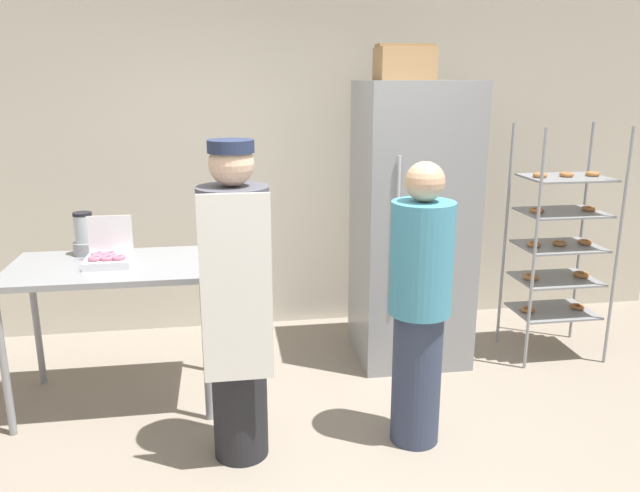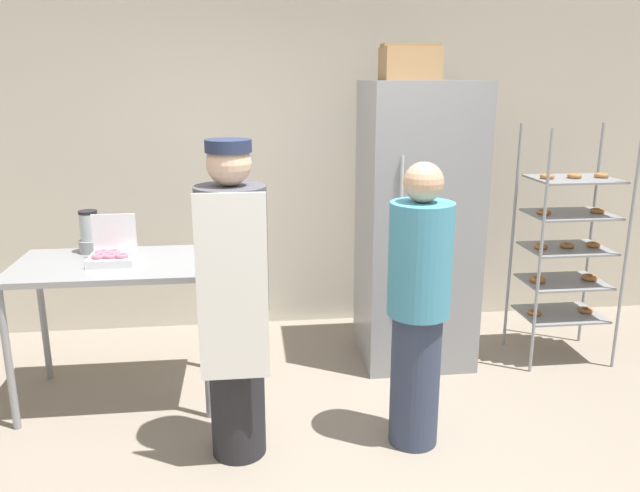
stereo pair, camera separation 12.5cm
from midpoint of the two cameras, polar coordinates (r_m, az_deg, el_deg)
ground_plane at (r=3.40m, az=3.57°, el=-21.04°), size 14.00×14.00×0.00m
back_wall at (r=5.09m, az=-0.85°, el=8.50°), size 6.40×0.12×2.84m
refrigerator at (r=4.47m, az=9.64°, el=1.83°), size 0.77×0.73×1.99m
baking_rack at (r=4.81m, az=22.33°, el=-0.13°), size 0.64×0.48×1.70m
prep_counter at (r=4.05m, az=-17.41°, el=-2.75°), size 1.21×0.73×0.91m
donut_box at (r=3.99m, az=-17.65°, el=-0.84°), size 0.27×0.24×0.28m
blender_pitcher at (r=4.26m, az=-19.53°, el=1.04°), size 0.15×0.15×0.28m
cardboard_storage_box at (r=4.41m, az=9.06°, el=16.21°), size 0.38×0.28×0.24m
person_baker at (r=3.27m, az=-6.79°, el=-4.91°), size 0.36×0.38×1.72m
person_customer at (r=3.43m, az=10.00°, el=-5.49°), size 0.34×0.34×1.60m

